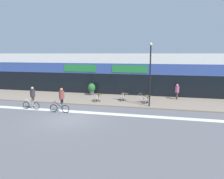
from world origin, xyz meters
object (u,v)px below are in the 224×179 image
at_px(bistro_table_0, 98,96).
at_px(pedestrian_near_end, 177,90).
at_px(cyclist_0, 61,99).
at_px(lamp_post, 150,71).
at_px(bistro_table_1, 124,95).
at_px(planter_pot, 92,89).
at_px(bistro_table_2, 147,98).
at_px(cafe_chair_2_side, 141,97).
at_px(cafe_chair_2_near, 147,99).
at_px(cyclist_1, 32,96).
at_px(cafe_chair_0_near, 97,97).
at_px(cafe_chair_1_near, 123,96).

xyz_separation_m(bistro_table_0, pedestrian_near_end, (7.69, 2.80, 0.41)).
bearing_deg(cyclist_0, bistro_table_0, -113.89).
distance_m(lamp_post, pedestrian_near_end, 5.12).
xyz_separation_m(bistro_table_1, planter_pot, (-4.19, 2.00, 0.24)).
bearing_deg(bistro_table_0, bistro_table_2, 4.18).
distance_m(bistro_table_0, cafe_chair_2_side, 4.23).
bearing_deg(bistro_table_0, cafe_chair_2_near, -3.22).
relative_size(bistro_table_1, lamp_post, 0.14).
relative_size(lamp_post, cyclist_1, 2.83).
distance_m(bistro_table_1, pedestrian_near_end, 5.55).
bearing_deg(bistro_table_0, cafe_chair_0_near, -89.80).
xyz_separation_m(cafe_chair_2_near, cyclist_1, (-9.67, -3.70, 0.52)).
height_order(cafe_chair_1_near, pedestrian_near_end, pedestrian_near_end).
relative_size(bistro_table_1, cafe_chair_1_near, 0.86).
relative_size(cafe_chair_1_near, planter_pot, 0.67).
xyz_separation_m(cafe_chair_0_near, lamp_post, (5.10, -0.35, 2.72)).
bearing_deg(cyclist_0, cyclist_1, -10.04).
relative_size(cafe_chair_2_side, cyclist_0, 0.44).
bearing_deg(pedestrian_near_end, cafe_chair_2_near, -144.32).
distance_m(bistro_table_2, cafe_chair_2_near, 0.63).
bearing_deg(cafe_chair_0_near, bistro_table_2, -80.17).
bearing_deg(bistro_table_0, cafe_chair_2_side, 4.72).
height_order(cafe_chair_2_near, cyclist_0, cyclist_0).
height_order(planter_pot, cyclist_1, cyclist_1).
bearing_deg(cafe_chair_0_near, lamp_post, -95.52).
distance_m(bistro_table_0, cyclist_1, 6.28).
height_order(planter_pot, cyclist_0, cyclist_0).
xyz_separation_m(bistro_table_0, bistro_table_1, (2.46, 1.00, -0.02)).
height_order(bistro_table_0, lamp_post, lamp_post).
distance_m(cyclist_0, cyclist_1, 3.02).
bearing_deg(cyclist_1, lamp_post, -163.31).
bearing_deg(pedestrian_near_end, cyclist_0, -154.28).
distance_m(bistro_table_0, lamp_post, 5.85).
relative_size(bistro_table_2, cafe_chair_0_near, 0.83).
height_order(bistro_table_1, planter_pot, planter_pot).
xyz_separation_m(planter_pot, pedestrian_near_end, (9.43, -0.20, 0.20)).
bearing_deg(cafe_chair_2_side, planter_pot, 151.78).
height_order(cafe_chair_1_near, planter_pot, planter_pot).
height_order(cafe_chair_2_near, cyclist_1, cyclist_1).
bearing_deg(pedestrian_near_end, cafe_chair_1_near, -166.59).
bearing_deg(bistro_table_0, cafe_chair_1_near, 8.71).
relative_size(bistro_table_0, bistro_table_1, 0.99).
bearing_deg(bistro_table_2, cafe_chair_2_near, -89.81).
relative_size(bistro_table_0, cafe_chair_1_near, 0.85).
xyz_separation_m(bistro_table_1, pedestrian_near_end, (5.23, 1.80, 0.44)).
bearing_deg(bistro_table_1, bistro_table_2, -15.26).
bearing_deg(cyclist_1, planter_pot, -114.07).
bearing_deg(pedestrian_near_end, lamp_post, -135.94).
bearing_deg(planter_pot, bistro_table_1, -25.46).
bearing_deg(cafe_chair_1_near, cafe_chair_2_side, -89.43).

